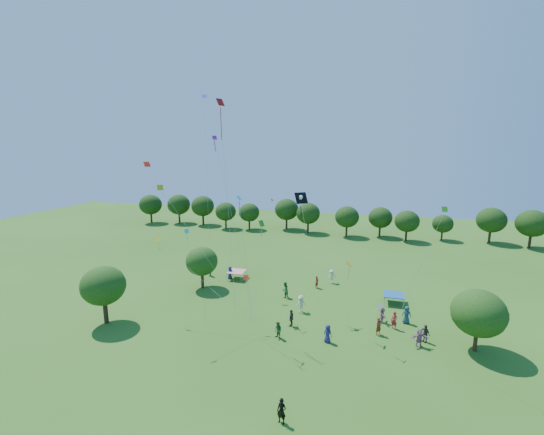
{
  "coord_description": "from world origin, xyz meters",
  "views": [
    {
      "loc": [
        8.97,
        -18.04,
        17.38
      ],
      "look_at": [
        0.0,
        14.0,
        11.0
      ],
      "focal_mm": 24.0,
      "sensor_mm": 36.0,
      "label": 1
    }
  ],
  "objects_px": {
    "near_tree_north": "(202,261)",
    "tent_red_stripe": "(237,272)",
    "near_tree_west": "(103,286)",
    "tent_blue": "(394,295)",
    "man_in_black": "(282,411)",
    "pirate_kite": "(301,199)",
    "near_tree_east": "(479,313)",
    "red_high_kite": "(223,137)"
  },
  "relations": [
    {
      "from": "man_in_black",
      "to": "near_tree_west",
      "type": "bearing_deg",
      "value": 165.74
    },
    {
      "from": "tent_red_stripe",
      "to": "near_tree_north",
      "type": "bearing_deg",
      "value": -126.46
    },
    {
      "from": "near_tree_west",
      "to": "tent_blue",
      "type": "xyz_separation_m",
      "value": [
        28.14,
        12.74,
        -2.93
      ]
    },
    {
      "from": "near_tree_west",
      "to": "near_tree_north",
      "type": "xyz_separation_m",
      "value": [
        5.13,
        11.21,
        -0.49
      ]
    },
    {
      "from": "pirate_kite",
      "to": "man_in_black",
      "type": "bearing_deg",
      "value": -82.56
    },
    {
      "from": "tent_red_stripe",
      "to": "tent_blue",
      "type": "distance_m",
      "value": 20.16
    },
    {
      "from": "near_tree_north",
      "to": "red_high_kite",
      "type": "bearing_deg",
      "value": -47.65
    },
    {
      "from": "near_tree_north",
      "to": "tent_red_stripe",
      "type": "distance_m",
      "value": 5.64
    },
    {
      "from": "tent_blue",
      "to": "red_high_kite",
      "type": "distance_m",
      "value": 25.56
    },
    {
      "from": "tent_red_stripe",
      "to": "man_in_black",
      "type": "height_order",
      "value": "man_in_black"
    },
    {
      "from": "tent_blue",
      "to": "man_in_black",
      "type": "height_order",
      "value": "man_in_black"
    },
    {
      "from": "near_tree_east",
      "to": "man_in_black",
      "type": "xyz_separation_m",
      "value": [
        -14.14,
        -12.75,
        -2.66
      ]
    },
    {
      "from": "tent_blue",
      "to": "man_in_black",
      "type": "xyz_separation_m",
      "value": [
        -7.77,
        -21.16,
        -0.19
      ]
    },
    {
      "from": "tent_blue",
      "to": "red_high_kite",
      "type": "bearing_deg",
      "value": -154.01
    },
    {
      "from": "near_tree_west",
      "to": "near_tree_north",
      "type": "bearing_deg",
      "value": 65.41
    },
    {
      "from": "near_tree_east",
      "to": "man_in_black",
      "type": "height_order",
      "value": "near_tree_east"
    },
    {
      "from": "pirate_kite",
      "to": "near_tree_north",
      "type": "bearing_deg",
      "value": 168.65
    },
    {
      "from": "man_in_black",
      "to": "red_high_kite",
      "type": "bearing_deg",
      "value": 133.43
    },
    {
      "from": "near_tree_west",
      "to": "man_in_black",
      "type": "relative_size",
      "value": 3.48
    },
    {
      "from": "near_tree_west",
      "to": "near_tree_north",
      "type": "height_order",
      "value": "near_tree_west"
    },
    {
      "from": "near_tree_north",
      "to": "tent_red_stripe",
      "type": "xyz_separation_m",
      "value": [
        3.02,
        4.08,
        -2.44
      ]
    },
    {
      "from": "near_tree_north",
      "to": "tent_blue",
      "type": "relative_size",
      "value": 2.4
    },
    {
      "from": "tent_blue",
      "to": "red_high_kite",
      "type": "relative_size",
      "value": 0.11
    },
    {
      "from": "near_tree_north",
      "to": "pirate_kite",
      "type": "bearing_deg",
      "value": -11.35
    },
    {
      "from": "near_tree_east",
      "to": "pirate_kite",
      "type": "height_order",
      "value": "pirate_kite"
    },
    {
      "from": "near_tree_north",
      "to": "man_in_black",
      "type": "height_order",
      "value": "near_tree_north"
    },
    {
      "from": "near_tree_north",
      "to": "pirate_kite",
      "type": "height_order",
      "value": "pirate_kite"
    },
    {
      "from": "near_tree_north",
      "to": "tent_blue",
      "type": "height_order",
      "value": "near_tree_north"
    },
    {
      "from": "tent_red_stripe",
      "to": "red_high_kite",
      "type": "relative_size",
      "value": 0.11
    },
    {
      "from": "near_tree_west",
      "to": "tent_red_stripe",
      "type": "bearing_deg",
      "value": 61.96
    },
    {
      "from": "near_tree_east",
      "to": "tent_red_stripe",
      "type": "distance_m",
      "value": 28.67
    },
    {
      "from": "near_tree_east",
      "to": "tent_blue",
      "type": "distance_m",
      "value": 10.84
    },
    {
      "from": "near_tree_west",
      "to": "tent_red_stripe",
      "type": "height_order",
      "value": "near_tree_west"
    },
    {
      "from": "near_tree_west",
      "to": "tent_blue",
      "type": "relative_size",
      "value": 2.69
    },
    {
      "from": "pirate_kite",
      "to": "near_tree_east",
      "type": "bearing_deg",
      "value": -14.66
    },
    {
      "from": "tent_red_stripe",
      "to": "tent_blue",
      "type": "xyz_separation_m",
      "value": [
        19.99,
        -2.56,
        0.0
      ]
    },
    {
      "from": "near_tree_north",
      "to": "near_tree_east",
      "type": "height_order",
      "value": "near_tree_east"
    },
    {
      "from": "near_tree_north",
      "to": "tent_red_stripe",
      "type": "bearing_deg",
      "value": 53.54
    },
    {
      "from": "man_in_black",
      "to": "pirate_kite",
      "type": "height_order",
      "value": "pirate_kite"
    },
    {
      "from": "tent_blue",
      "to": "pirate_kite",
      "type": "bearing_deg",
      "value": -157.52
    },
    {
      "from": "near_tree_west",
      "to": "tent_blue",
      "type": "height_order",
      "value": "near_tree_west"
    },
    {
      "from": "tent_red_stripe",
      "to": "pirate_kite",
      "type": "bearing_deg",
      "value": -33.81
    }
  ]
}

